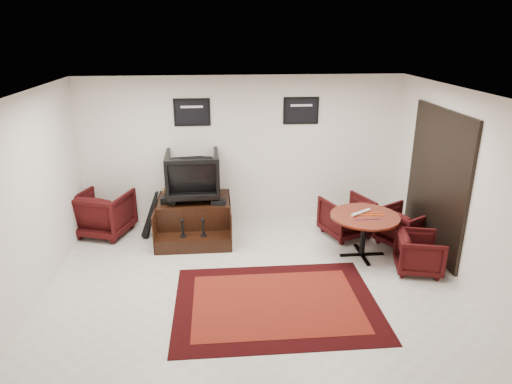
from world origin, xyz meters
The scene contains 16 objects.
ground centered at (0.00, 0.00, 0.00)m, with size 6.00×6.00×0.00m, color beige.
room_shell centered at (0.41, 0.12, 1.79)m, with size 6.02×5.02×2.81m.
area_rug centered at (0.28, -0.48, 0.01)m, with size 2.78×2.09×0.01m.
shine_podium centered at (-0.91, 1.86, 0.31)m, with size 1.31×1.35×0.67m.
shine_chair centered at (-0.91, 2.00, 1.15)m, with size 0.93×0.87×0.96m, color black.
shoes_pair centered at (-1.36, 1.83, 0.73)m, with size 0.24×0.30×0.11m.
polish_kit centered at (-0.47, 1.62, 0.72)m, with size 0.24×0.17×0.08m, color black.
umbrella_black centered at (-1.66, 1.78, 0.47)m, with size 0.35×0.13×0.93m, color black, non-canonical shape.
umbrella_hooked centered at (-1.70, 1.85, 0.45)m, with size 0.34×0.13×0.90m, color black, non-canonical shape.
armchair_side centered at (-2.55, 2.06, 0.45)m, with size 0.87×0.82×0.90m, color black.
meeting_table centered at (1.89, 0.80, 0.64)m, with size 1.11×1.11×0.73m.
table_chair_back centered at (1.83, 1.62, 0.40)m, with size 0.77×0.72×0.79m, color black.
table_chair_window centered at (2.72, 1.13, 0.38)m, with size 0.73×0.68×0.75m, color black.
table_chair_corner centered at (2.60, 0.22, 0.34)m, with size 0.66×0.62×0.68m, color black.
paper_roll centered at (1.84, 0.87, 0.75)m, with size 0.05×0.05×0.42m, color silver.
table_clutter centered at (1.96, 0.79, 0.73)m, with size 0.57×0.30×0.01m.
Camera 1 is at (-0.46, -5.84, 3.58)m, focal length 32.00 mm.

